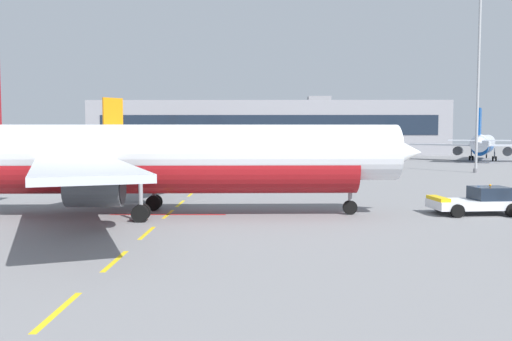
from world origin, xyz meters
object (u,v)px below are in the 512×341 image
object	(u,v)px
airliner_mid_left	(484,144)
airliner_far_center	(167,141)
apron_light_mast_far	(479,45)
pushback_tug	(478,201)
airliner_foreground	(168,158)

from	to	relation	value
airliner_mid_left	airliner_far_center	xyz separation A→B (m)	(-64.86, -0.16, 0.61)
apron_light_mast_far	airliner_mid_left	bearing A→B (deg)	66.54
airliner_far_center	apron_light_mast_far	distance (m)	62.23
pushback_tug	apron_light_mast_far	distance (m)	45.75
airliner_foreground	pushback_tug	world-z (taller)	airliner_foreground
airliner_mid_left	airliner_far_center	size ratio (longest dim) A/B	0.90
pushback_tug	airliner_foreground	bearing A→B (deg)	-178.10
airliner_far_center	pushback_tug	bearing A→B (deg)	-65.20
airliner_mid_left	airliner_far_center	distance (m)	64.86
pushback_tug	apron_light_mast_far	bearing A→B (deg)	68.85
airliner_foreground	airliner_mid_left	size ratio (longest dim) A/B	1.24
pushback_tug	airliner_mid_left	distance (m)	80.58
airliner_mid_left	apron_light_mast_far	world-z (taller)	apron_light_mast_far
airliner_far_center	airliner_foreground	bearing A→B (deg)	-80.21
airliner_foreground	airliner_far_center	xyz separation A→B (m)	(-12.96, 75.11, -0.04)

